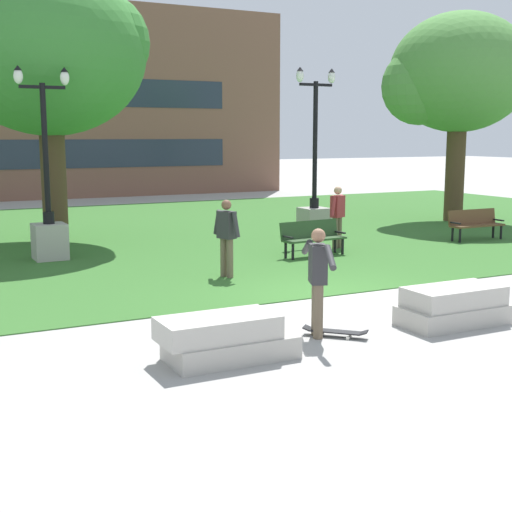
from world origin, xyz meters
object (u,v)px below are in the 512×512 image
(lamp_post_right, at_px, (49,221))
(person_bystander_far_lawn, at_px, (227,234))
(park_bench_near_left, at_px, (475,223))
(skateboard, at_px, (335,331))
(concrete_block_left, at_px, (453,306))
(park_bench_near_right, at_px, (312,236))
(lamp_post_left, at_px, (314,204))
(person_bystander_near_lawn, at_px, (337,214))
(person_skateboarder, at_px, (318,275))
(concrete_block_center, at_px, (225,339))

(lamp_post_right, relative_size, person_bystander_far_lawn, 2.77)
(park_bench_near_left, bearing_deg, skateboard, -144.24)
(concrete_block_left, relative_size, park_bench_near_right, 0.98)
(concrete_block_left, height_order, lamp_post_left, lamp_post_left)
(lamp_post_right, bearing_deg, person_bystander_near_lawn, -13.58)
(lamp_post_left, distance_m, lamp_post_right, 8.03)
(person_bystander_far_lawn, bearing_deg, park_bench_near_right, 26.19)
(park_bench_near_right, bearing_deg, person_skateboarder, -120.93)
(person_bystander_far_lawn, bearing_deg, skateboard, -95.12)
(concrete_block_left, distance_m, skateboard, 2.18)
(skateboard, xyz_separation_m, lamp_post_right, (-2.57, 9.13, 0.91))
(concrete_block_left, xyz_separation_m, lamp_post_left, (3.30, 9.75, 0.74))
(concrete_block_left, relative_size, park_bench_near_left, 1.00)
(concrete_block_center, xyz_separation_m, park_bench_near_right, (5.62, 6.85, 0.23))
(park_bench_near_left, bearing_deg, person_bystander_far_lawn, -168.86)
(person_skateboarder, height_order, person_bystander_near_lawn, person_bystander_near_lawn)
(person_skateboarder, bearing_deg, lamp_post_left, 58.60)
(park_bench_near_right, bearing_deg, person_bystander_near_lawn, 30.72)
(person_bystander_far_lawn, bearing_deg, person_skateboarder, -98.16)
(concrete_block_center, xyz_separation_m, concrete_block_left, (4.17, 0.01, 0.00))
(concrete_block_center, xyz_separation_m, lamp_post_right, (-0.55, 9.40, 0.69))
(person_bystander_near_lawn, bearing_deg, concrete_block_left, -109.71)
(lamp_post_right, bearing_deg, concrete_block_left, -63.30)
(person_skateboarder, height_order, lamp_post_left, lamp_post_left)
(concrete_block_left, xyz_separation_m, park_bench_near_left, (7.27, 7.05, 0.23))
(person_skateboarder, distance_m, skateboard, 0.94)
(person_bystander_near_lawn, bearing_deg, person_skateboarder, -125.48)
(concrete_block_left, bearing_deg, skateboard, 173.02)
(person_bystander_near_lawn, bearing_deg, park_bench_near_right, -149.28)
(lamp_post_left, bearing_deg, person_bystander_far_lawn, -138.27)
(person_skateboarder, bearing_deg, lamp_post_right, 104.44)
(park_bench_near_right, distance_m, lamp_post_right, 6.69)
(person_skateboarder, bearing_deg, park_bench_near_right, 59.07)
(park_bench_near_right, relative_size, person_bystander_far_lawn, 1.08)
(skateboard, bearing_deg, lamp_post_left, 60.09)
(park_bench_near_right, bearing_deg, concrete_block_center, -129.40)
(park_bench_near_left, xyz_separation_m, lamp_post_right, (-11.99, 2.34, 0.45))
(person_bystander_far_lawn, bearing_deg, concrete_block_left, -72.11)
(concrete_block_left, height_order, person_bystander_near_lawn, person_bystander_near_lawn)
(skateboard, distance_m, park_bench_near_right, 7.51)
(park_bench_near_right, relative_size, person_bystander_near_lawn, 1.08)
(park_bench_near_right, xyz_separation_m, lamp_post_right, (-6.17, 2.55, 0.45))
(park_bench_near_right, xyz_separation_m, person_bystander_near_lawn, (1.27, 0.75, 0.44))
(concrete_block_center, bearing_deg, park_bench_near_left, 31.68)
(concrete_block_left, bearing_deg, lamp_post_left, 71.30)
(park_bench_near_right, bearing_deg, person_bystander_far_lawn, -153.81)
(park_bench_near_left, bearing_deg, person_skateboarder, -145.49)
(concrete_block_left, xyz_separation_m, skateboard, (-2.16, 0.26, -0.22))
(person_skateboarder, relative_size, person_bystander_far_lawn, 1.00)
(concrete_block_left, height_order, person_bystander_far_lawn, person_bystander_far_lawn)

